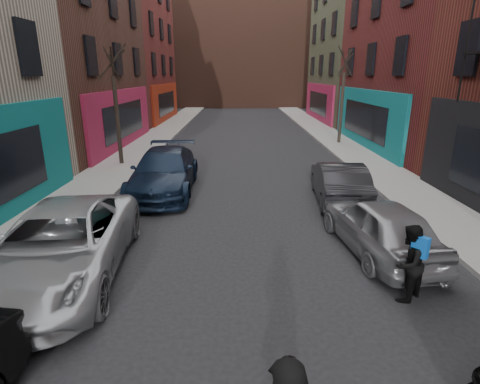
{
  "coord_description": "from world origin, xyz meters",
  "views": [
    {
      "loc": [
        -0.34,
        -0.27,
        4.36
      ],
      "look_at": [
        -0.31,
        8.49,
        1.6
      ],
      "focal_mm": 28.0,
      "sensor_mm": 36.0,
      "label": 1
    }
  ],
  "objects_px": {
    "parked_left_end": "(164,171)",
    "parked_right_far": "(379,226)",
    "tree_left_far": "(115,96)",
    "pedestrian": "(408,263)",
    "parked_left_far": "(61,245)",
    "tree_right_far": "(343,88)",
    "parked_right_end": "(339,182)"
  },
  "relations": [
    {
      "from": "tree_left_far",
      "to": "tree_right_far",
      "type": "xyz_separation_m",
      "value": [
        12.4,
        6.0,
        0.15
      ]
    },
    {
      "from": "tree_left_far",
      "to": "pedestrian",
      "type": "bearing_deg",
      "value": -51.75
    },
    {
      "from": "tree_left_far",
      "to": "parked_left_end",
      "type": "height_order",
      "value": "tree_left_far"
    },
    {
      "from": "tree_left_far",
      "to": "tree_right_far",
      "type": "relative_size",
      "value": 0.96
    },
    {
      "from": "tree_right_far",
      "to": "pedestrian",
      "type": "bearing_deg",
      "value": -100.26
    },
    {
      "from": "parked_left_end",
      "to": "parked_right_far",
      "type": "height_order",
      "value": "parked_left_end"
    },
    {
      "from": "tree_left_far",
      "to": "tree_right_far",
      "type": "height_order",
      "value": "tree_right_far"
    },
    {
      "from": "parked_left_far",
      "to": "parked_left_end",
      "type": "distance_m",
      "value": 6.51
    },
    {
      "from": "parked_left_end",
      "to": "parked_right_end",
      "type": "xyz_separation_m",
      "value": [
        6.4,
        -1.19,
        -0.08
      ]
    },
    {
      "from": "parked_right_end",
      "to": "tree_right_far",
      "type": "bearing_deg",
      "value": -99.87
    },
    {
      "from": "tree_right_far",
      "to": "parked_right_end",
      "type": "bearing_deg",
      "value": -104.57
    },
    {
      "from": "tree_right_far",
      "to": "parked_left_end",
      "type": "relative_size",
      "value": 1.22
    },
    {
      "from": "parked_left_end",
      "to": "parked_right_far",
      "type": "distance_m",
      "value": 8.25
    },
    {
      "from": "tree_right_far",
      "to": "parked_right_far",
      "type": "xyz_separation_m",
      "value": [
        -3.0,
        -15.57,
        -2.81
      ]
    },
    {
      "from": "parked_left_far",
      "to": "parked_right_far",
      "type": "distance_m",
      "value": 7.55
    },
    {
      "from": "tree_right_far",
      "to": "parked_right_far",
      "type": "distance_m",
      "value": 16.1
    },
    {
      "from": "tree_right_far",
      "to": "parked_left_far",
      "type": "height_order",
      "value": "tree_right_far"
    },
    {
      "from": "pedestrian",
      "to": "tree_left_far",
      "type": "bearing_deg",
      "value": -91.82
    },
    {
      "from": "parked_right_end",
      "to": "pedestrian",
      "type": "distance_m",
      "value": 6.13
    },
    {
      "from": "tree_left_far",
      "to": "parked_left_far",
      "type": "xyz_separation_m",
      "value": [
        1.95,
        -10.78,
        -2.59
      ]
    },
    {
      "from": "tree_left_far",
      "to": "pedestrian",
      "type": "height_order",
      "value": "tree_left_far"
    },
    {
      "from": "parked_left_far",
      "to": "parked_right_far",
      "type": "bearing_deg",
      "value": 3.94
    },
    {
      "from": "tree_left_far",
      "to": "pedestrian",
      "type": "distance_m",
      "value": 15.08
    },
    {
      "from": "parked_right_end",
      "to": "pedestrian",
      "type": "xyz_separation_m",
      "value": [
        -0.2,
        -6.13,
        0.09
      ]
    },
    {
      "from": "tree_left_far",
      "to": "parked_right_end",
      "type": "relative_size",
      "value": 1.48
    },
    {
      "from": "parked_left_far",
      "to": "parked_right_far",
      "type": "xyz_separation_m",
      "value": [
        7.45,
        1.22,
        -0.07
      ]
    },
    {
      "from": "parked_left_end",
      "to": "tree_right_far",
      "type": "bearing_deg",
      "value": 46.11
    },
    {
      "from": "tree_left_far",
      "to": "parked_right_end",
      "type": "xyz_separation_m",
      "value": [
        9.4,
        -5.54,
        -2.66
      ]
    },
    {
      "from": "pedestrian",
      "to": "parked_left_end",
      "type": "bearing_deg",
      "value": -89.78
    },
    {
      "from": "parked_left_far",
      "to": "pedestrian",
      "type": "height_order",
      "value": "pedestrian"
    },
    {
      "from": "tree_right_far",
      "to": "parked_left_end",
      "type": "distance_m",
      "value": 14.25
    },
    {
      "from": "parked_left_end",
      "to": "parked_right_far",
      "type": "relative_size",
      "value": 1.32
    }
  ]
}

